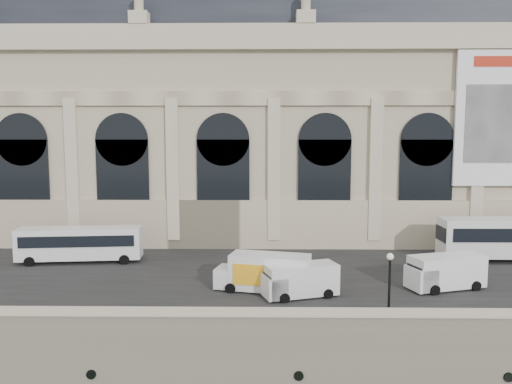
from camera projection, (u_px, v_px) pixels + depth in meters
quay at (263, 249)px, 63.56m from camera, size 160.00×70.00×6.00m
street at (264, 270)px, 42.36m from camera, size 160.00×24.00×0.06m
parapet at (264, 321)px, 28.98m from camera, size 160.00×1.40×1.21m
museum at (212, 115)px, 57.68m from camera, size 69.00×18.70×29.10m
bus_left at (80, 243)px, 44.64m from camera, size 11.02×3.42×3.20m
van_b at (297, 281)px, 35.05m from camera, size 5.61×3.49×2.34m
van_c at (442, 272)px, 36.82m from camera, size 6.10×3.74×2.55m
box_truck at (265, 273)px, 36.35m from camera, size 7.20×3.72×2.77m
lamp_right at (389, 286)px, 30.76m from camera, size 0.43×0.43×4.18m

